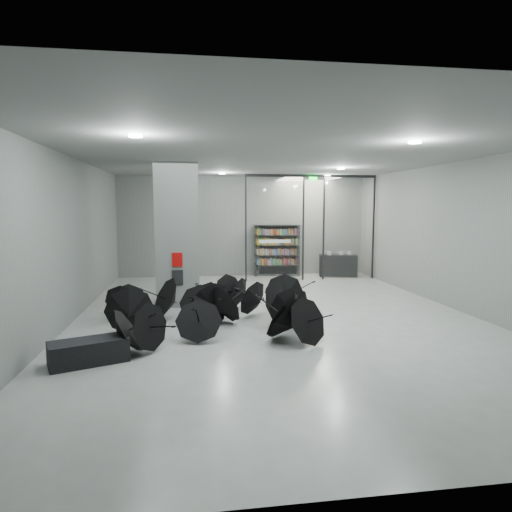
{
  "coord_description": "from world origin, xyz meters",
  "views": [
    {
      "loc": [
        -2.08,
        -10.75,
        2.77
      ],
      "look_at": [
        -0.3,
        1.5,
        1.4
      ],
      "focal_mm": 30.82,
      "sensor_mm": 36.0,
      "label": 1
    }
  ],
  "objects": [
    {
      "name": "shop_counter",
      "position": [
        3.72,
        6.12,
        0.44
      ],
      "size": [
        1.56,
        0.88,
        0.88
      ],
      "primitive_type": "cube",
      "rotation": [
        0.0,
        0.0,
        -0.21
      ],
      "color": "black",
      "rests_on": "ground"
    },
    {
      "name": "glass_partition",
      "position": [
        2.39,
        5.5,
        2.18
      ],
      "size": [
        5.06,
        0.08,
        4.0
      ],
      "color": "silver",
      "rests_on": "ground"
    },
    {
      "name": "column",
      "position": [
        -2.5,
        2.0,
        2.0
      ],
      "size": [
        1.2,
        1.2,
        4.0
      ],
      "primitive_type": "cube",
      "color": "slate",
      "rests_on": "ground"
    },
    {
      "name": "umbrella_cluster",
      "position": [
        -1.44,
        -0.68,
        0.31
      ],
      "size": [
        5.47,
        4.64,
        1.34
      ],
      "color": "black",
      "rests_on": "ground"
    },
    {
      "name": "room",
      "position": [
        0.0,
        0.0,
        2.84
      ],
      "size": [
        14.0,
        14.02,
        4.01
      ],
      "color": "gray",
      "rests_on": "ground"
    },
    {
      "name": "info_panel",
      "position": [
        -2.5,
        1.38,
        0.85
      ],
      "size": [
        0.3,
        0.03,
        0.42
      ],
      "primitive_type": "cube",
      "color": "black",
      "rests_on": "column"
    },
    {
      "name": "bookshelf",
      "position": [
        1.33,
        6.75,
        1.03
      ],
      "size": [
        1.91,
        0.64,
        2.07
      ],
      "primitive_type": null,
      "rotation": [
        0.0,
        0.0,
        -0.14
      ],
      "color": "black",
      "rests_on": "ground"
    },
    {
      "name": "bench",
      "position": [
        -3.95,
        -2.8,
        0.21
      ],
      "size": [
        1.45,
        1.02,
        0.43
      ],
      "primitive_type": "cube",
      "rotation": [
        0.0,
        0.0,
        0.38
      ],
      "color": "black",
      "rests_on": "ground"
    },
    {
      "name": "fire_cabinet",
      "position": [
        -2.5,
        1.38,
        1.35
      ],
      "size": [
        0.28,
        0.04,
        0.38
      ],
      "primitive_type": "cube",
      "color": "#A50A07",
      "rests_on": "column"
    },
    {
      "name": "exit_sign",
      "position": [
        2.4,
        5.3,
        3.82
      ],
      "size": [
        0.3,
        0.06,
        0.15
      ],
      "primitive_type": "cube",
      "color": "#0CE533",
      "rests_on": "room"
    }
  ]
}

